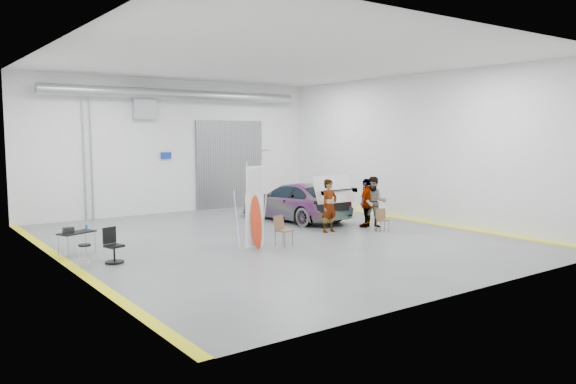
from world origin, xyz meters
TOP-DOWN VIEW (x-y plane):
  - ground at (0.00, 0.00)m, footprint 16.00×16.00m
  - room_shell at (0.24, 2.22)m, footprint 14.02×16.18m
  - sedan_car at (2.98, 2.88)m, footprint 2.66×5.49m
  - person_a at (2.25, -0.19)m, footprint 0.74×0.52m
  - person_b at (4.32, -0.41)m, footprint 1.20×1.19m
  - person_c at (4.12, -0.19)m, footprint 1.18×0.87m
  - surfboard_display at (-1.61, -1.19)m, footprint 0.77×0.34m
  - folding_chair_near at (-0.52, -1.22)m, footprint 0.56×0.58m
  - folding_chair_far at (3.91, -1.26)m, footprint 0.50×0.52m
  - shop_stool at (-6.62, -0.65)m, footprint 0.34×0.34m
  - work_table at (-6.33, 1.35)m, footprint 1.18×0.90m
  - office_chair at (-5.76, -0.40)m, footprint 0.53×0.55m
  - trunk_lid at (2.98, 0.48)m, footprint 1.79×1.09m

SIDE VIEW (x-z plane):
  - ground at x=0.00m, z-range 0.00..0.00m
  - folding_chair_far at x=3.91m, z-range -0.16..0.68m
  - folding_chair_near at x=-0.52m, z-range -0.18..0.78m
  - shop_stool at x=-6.62m, z-range 0.00..0.66m
  - office_chair at x=-5.76m, z-range -0.06..0.92m
  - work_table at x=-6.33m, z-range 0.23..1.10m
  - sedan_car at x=2.98m, z-range 0.00..1.54m
  - person_c at x=4.12m, z-range 0.00..1.88m
  - person_a at x=2.25m, z-range 0.00..1.94m
  - person_b at x=4.32m, z-range 0.00..1.96m
  - surfboard_display at x=-1.61m, z-range -0.26..2.49m
  - trunk_lid at x=2.98m, z-range 1.54..1.58m
  - room_shell at x=0.24m, z-range 1.07..7.08m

